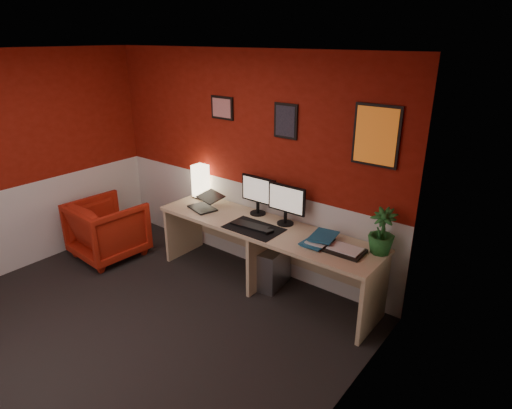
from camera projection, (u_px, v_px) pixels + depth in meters
The scene contains 26 objects.
ground at pixel (130, 328), 4.13m from camera, with size 4.00×3.50×0.01m, color black.
ceiling at pixel (93, 53), 3.21m from camera, with size 4.00×3.50×0.01m, color white.
wall_back at pixel (244, 163), 4.95m from camera, with size 4.00×0.01×2.50m, color maroon.
wall_left at pixel (7, 167), 4.81m from camera, with size 0.01×3.50×2.50m, color maroon.
wall_right at pixel (318, 286), 2.52m from camera, with size 0.01×3.50×2.50m, color maroon.
wainscot_back at pixel (244, 223), 5.22m from camera, with size 4.00×0.01×1.00m, color silver.
wainscot_left at pixel (20, 228), 5.08m from camera, with size 0.01×3.50×1.00m, color silver.
wainscot_right at pixel (311, 385), 2.80m from camera, with size 0.01×3.50×1.00m, color silver.
desk at pixel (264, 257), 4.70m from camera, with size 2.60×0.65×0.73m, color tan.
shoji_lamp at pixel (201, 182), 5.30m from camera, with size 0.16×0.16×0.40m, color #FFE5B2.
laptop at pixel (202, 200), 4.98m from camera, with size 0.33×0.23×0.22m, color black.
monitor_left at pixel (258, 190), 4.78m from camera, with size 0.45×0.06×0.58m, color black.
monitor_right at pixel (286, 199), 4.52m from camera, with size 0.45×0.06×0.58m, color black.
desk_mat at pixel (254, 228), 4.51m from camera, with size 0.60×0.38×0.01m, color black.
keyboard at pixel (250, 225), 4.55m from camera, with size 0.42×0.14×0.02m, color black.
mouse at pixel (268, 232), 4.39m from camera, with size 0.06×0.10×0.03m, color black.
book_bottom at pixel (307, 239), 4.25m from camera, with size 0.24×0.32×0.03m, color #1A577B.
book_middle at pixel (311, 238), 4.22m from camera, with size 0.20×0.27×0.02m, color silver.
book_top at pixel (312, 234), 4.24m from camera, with size 0.23×0.31×0.03m, color #1A577B.
zen_tray at pixel (345, 251), 4.02m from camera, with size 0.35×0.25×0.03m, color black.
potted_plant at pixel (382, 231), 3.94m from camera, with size 0.24×0.24×0.44m, color #19591E.
pc_tower at pixel (274, 267), 4.77m from camera, with size 0.20×0.45×0.45m, color #99999E.
armchair at pixel (108, 229), 5.38m from camera, with size 0.78×0.80×0.73m, color #A81B08.
art_left at pixel (222, 108), 4.89m from camera, with size 0.32×0.02×0.26m, color red.
art_center at pixel (286, 121), 4.41m from camera, with size 0.28×0.02×0.36m, color black.
art_right at pixel (376, 136), 3.86m from camera, with size 0.44×0.02×0.56m, color orange.
Camera 1 is at (3.05, -1.94, 2.62)m, focal length 30.21 mm.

